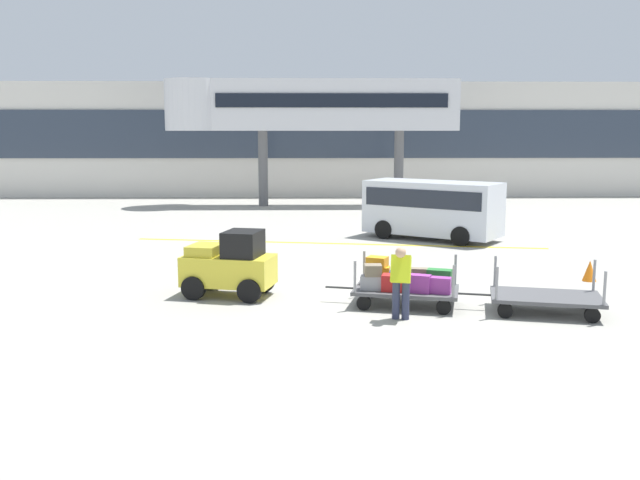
{
  "coord_description": "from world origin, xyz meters",
  "views": [
    {
      "loc": [
        -2.19,
        -16.27,
        3.88
      ],
      "look_at": [
        -1.85,
        1.49,
        1.07
      ],
      "focal_mm": 38.68,
      "sensor_mm": 36.0,
      "label": 1
    }
  ],
  "objects_px": {
    "baggage_cart_lead": "(403,283)",
    "baggage_handler": "(401,279)",
    "safety_cone_near": "(590,271)",
    "baggage_cart_middle": "(545,298)",
    "baggage_tug": "(230,265)",
    "shuttle_van": "(432,205)"
  },
  "relations": [
    {
      "from": "baggage_handler",
      "to": "shuttle_van",
      "type": "distance_m",
      "value": 11.19
    },
    {
      "from": "baggage_cart_middle",
      "to": "baggage_handler",
      "type": "bearing_deg",
      "value": -171.42
    },
    {
      "from": "baggage_tug",
      "to": "baggage_cart_middle",
      "type": "height_order",
      "value": "baggage_tug"
    },
    {
      "from": "baggage_cart_middle",
      "to": "shuttle_van",
      "type": "bearing_deg",
      "value": 93.24
    },
    {
      "from": "baggage_cart_middle",
      "to": "safety_cone_near",
      "type": "bearing_deg",
      "value": 54.58
    },
    {
      "from": "safety_cone_near",
      "to": "baggage_cart_lead",
      "type": "bearing_deg",
      "value": -154.77
    },
    {
      "from": "baggage_cart_middle",
      "to": "baggage_handler",
      "type": "relative_size",
      "value": 1.98
    },
    {
      "from": "shuttle_van",
      "to": "safety_cone_near",
      "type": "bearing_deg",
      "value": -68.31
    },
    {
      "from": "baggage_cart_lead",
      "to": "safety_cone_near",
      "type": "distance_m",
      "value": 5.8
    },
    {
      "from": "baggage_tug",
      "to": "baggage_cart_middle",
      "type": "distance_m",
      "value": 7.17
    },
    {
      "from": "safety_cone_near",
      "to": "baggage_handler",
      "type": "bearing_deg",
      "value": -146.07
    },
    {
      "from": "baggage_cart_middle",
      "to": "baggage_handler",
      "type": "distance_m",
      "value": 3.27
    },
    {
      "from": "baggage_cart_lead",
      "to": "baggage_tug",
      "type": "bearing_deg",
      "value": 166.42
    },
    {
      "from": "baggage_tug",
      "to": "baggage_handler",
      "type": "bearing_deg",
      "value": -30.03
    },
    {
      "from": "baggage_cart_lead",
      "to": "baggage_cart_middle",
      "type": "height_order",
      "value": "same"
    },
    {
      "from": "baggage_cart_lead",
      "to": "baggage_handler",
      "type": "xyz_separation_m",
      "value": [
        -0.23,
        -1.21,
        0.34
      ]
    },
    {
      "from": "baggage_cart_lead",
      "to": "shuttle_van",
      "type": "height_order",
      "value": "shuttle_van"
    },
    {
      "from": "baggage_cart_middle",
      "to": "safety_cone_near",
      "type": "relative_size",
      "value": 5.61
    },
    {
      "from": "baggage_handler",
      "to": "shuttle_van",
      "type": "bearing_deg",
      "value": 76.51
    },
    {
      "from": "baggage_handler",
      "to": "safety_cone_near",
      "type": "bearing_deg",
      "value": 33.93
    },
    {
      "from": "baggage_cart_lead",
      "to": "safety_cone_near",
      "type": "height_order",
      "value": "baggage_cart_lead"
    },
    {
      "from": "safety_cone_near",
      "to": "baggage_cart_middle",
      "type": "bearing_deg",
      "value": -125.42
    }
  ]
}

